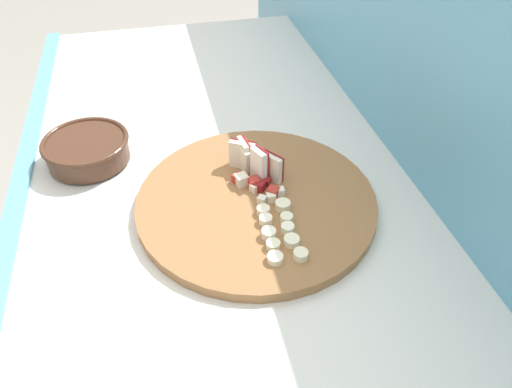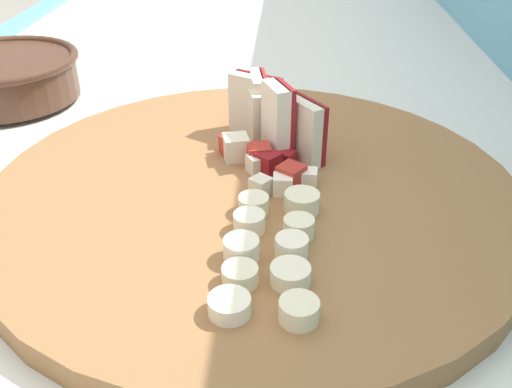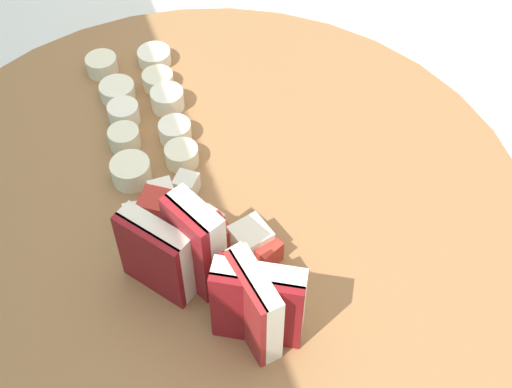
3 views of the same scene
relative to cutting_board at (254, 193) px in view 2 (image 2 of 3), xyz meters
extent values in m
cylinder|color=olive|center=(0.00, 0.00, 0.00)|extent=(0.45, 0.45, 0.02)
cube|color=#A32323|center=(-0.10, 0.00, 0.04)|extent=(0.04, 0.01, 0.06)
cube|color=#EFE5CC|center=(-0.10, 0.00, 0.04)|extent=(0.04, 0.02, 0.06)
cube|color=maroon|center=(-0.09, 0.00, 0.03)|extent=(0.04, 0.02, 0.05)
cube|color=beige|center=(-0.09, -0.01, 0.03)|extent=(0.05, 0.02, 0.05)
cube|color=maroon|center=(-0.05, 0.02, 0.04)|extent=(0.04, 0.02, 0.07)
cube|color=white|center=(-0.05, 0.02, 0.04)|extent=(0.04, 0.03, 0.07)
cube|color=maroon|center=(-0.05, 0.05, 0.04)|extent=(0.04, 0.03, 0.06)
cube|color=beige|center=(-0.05, 0.04, 0.04)|extent=(0.04, 0.04, 0.06)
cube|color=maroon|center=(-0.10, 0.00, 0.04)|extent=(0.03, 0.05, 0.06)
cube|color=#EFE5CC|center=(-0.10, -0.01, 0.04)|extent=(0.04, 0.05, 0.06)
cube|color=#B22D23|center=(0.00, 0.03, 0.02)|extent=(0.03, 0.03, 0.02)
cube|color=beige|center=(-0.04, -0.02, 0.02)|extent=(0.03, 0.03, 0.02)
cube|color=#EFE5CC|center=(0.01, 0.02, 0.02)|extent=(0.02, 0.02, 0.02)
cube|color=maroon|center=(-0.03, 0.03, 0.02)|extent=(0.02, 0.02, 0.01)
cube|color=beige|center=(0.02, 0.01, 0.02)|extent=(0.02, 0.02, 0.01)
cube|color=white|center=(0.00, 0.04, 0.02)|extent=(0.02, 0.02, 0.01)
cube|color=#B22D23|center=(-0.03, 0.00, 0.02)|extent=(0.02, 0.02, 0.02)
cube|color=maroon|center=(-0.02, 0.01, 0.02)|extent=(0.03, 0.03, 0.02)
cube|color=#B22D23|center=(-0.05, -0.03, 0.02)|extent=(0.02, 0.02, 0.02)
cube|color=beige|center=(-0.02, 0.00, 0.02)|extent=(0.02, 0.02, 0.02)
cylinder|color=beige|center=(0.04, 0.00, 0.02)|extent=(0.02, 0.02, 0.01)
cylinder|color=white|center=(0.07, 0.00, 0.02)|extent=(0.02, 0.02, 0.01)
cylinder|color=white|center=(0.10, 0.00, 0.02)|extent=(0.02, 0.02, 0.02)
cylinder|color=beige|center=(0.13, 0.00, 0.02)|extent=(0.02, 0.02, 0.01)
cylinder|color=white|center=(0.16, -0.01, 0.02)|extent=(0.03, 0.03, 0.01)
cylinder|color=beige|center=(0.04, 0.04, 0.02)|extent=(0.03, 0.03, 0.02)
cylinder|color=beige|center=(0.07, 0.04, 0.02)|extent=(0.02, 0.02, 0.01)
cylinder|color=white|center=(0.10, 0.03, 0.02)|extent=(0.02, 0.02, 0.02)
cylinder|color=#F4EAC6|center=(0.13, 0.03, 0.02)|extent=(0.03, 0.03, 0.01)
cylinder|color=beige|center=(0.16, 0.04, 0.02)|extent=(0.02, 0.02, 0.01)
cylinder|color=#4C2D1E|center=(-0.21, -0.31, -0.01)|extent=(0.09, 0.09, 0.01)
cylinder|color=#4C2D1E|center=(-0.21, -0.31, 0.02)|extent=(0.17, 0.17, 0.05)
torus|color=#4C2D1E|center=(-0.21, -0.31, 0.04)|extent=(0.18, 0.18, 0.01)
camera|label=1|loc=(0.64, -0.15, 0.59)|focal=33.10mm
camera|label=2|loc=(0.41, 0.03, 0.25)|focal=39.47mm
camera|label=3|loc=(-0.29, 0.06, 0.38)|focal=49.47mm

